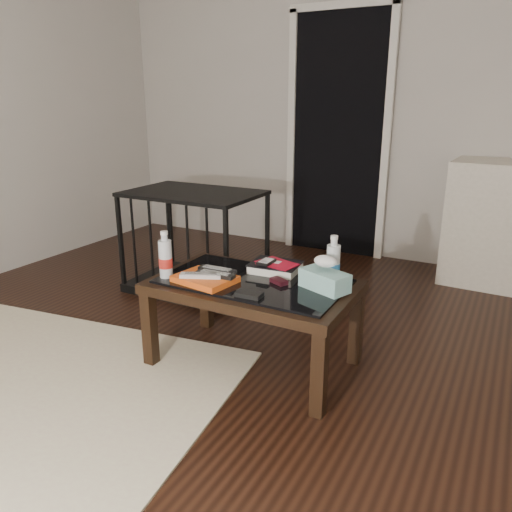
{
  "coord_description": "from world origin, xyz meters",
  "views": [
    {
      "loc": [
        1.03,
        -1.69,
        1.32
      ],
      "look_at": [
        -0.12,
        0.46,
        0.55
      ],
      "focal_mm": 35.0,
      "sensor_mm": 36.0,
      "label": 1
    }
  ],
  "objects": [
    {
      "name": "doorway",
      "position": [
        -0.4,
        2.47,
        1.02
      ],
      "size": [
        0.9,
        0.08,
        2.07
      ],
      "color": "black",
      "rests_on": "ground"
    },
    {
      "name": "remote_black_front",
      "position": [
        -0.22,
        0.24,
        0.5
      ],
      "size": [
        0.2,
        0.06,
        0.02
      ],
      "primitive_type": "cube",
      "rotation": [
        0.0,
        0.0,
        0.03
      ],
      "color": "black",
      "rests_on": "magazines"
    },
    {
      "name": "water_bottle_left",
      "position": [
        -0.48,
        0.19,
        0.58
      ],
      "size": [
        0.08,
        0.08,
        0.24
      ],
      "primitive_type": "cylinder",
      "rotation": [
        0.0,
        0.0,
        -0.16
      ],
      "color": "silver",
      "rests_on": "coffee_table"
    },
    {
      "name": "flip_phone",
      "position": [
        0.06,
        0.37,
        0.47
      ],
      "size": [
        0.1,
        0.08,
        0.02
      ],
      "primitive_type": "cube",
      "rotation": [
        0.0,
        0.0,
        -0.45
      ],
      "color": "black",
      "rests_on": "coffee_table"
    },
    {
      "name": "wallet",
      "position": [
        0.01,
        0.15,
        0.47
      ],
      "size": [
        0.12,
        0.08,
        0.02
      ],
      "primitive_type": "cube",
      "rotation": [
        0.0,
        0.0,
        0.05
      ],
      "color": "black",
      "rests_on": "coffee_table"
    },
    {
      "name": "remote_black_back",
      "position": [
        -0.25,
        0.3,
        0.5
      ],
      "size": [
        0.2,
        0.06,
        0.02
      ],
      "primitive_type": "cube",
      "rotation": [
        0.0,
        0.0,
        0.03
      ],
      "color": "black",
      "rests_on": "magazines"
    },
    {
      "name": "pet_crate",
      "position": [
        -0.94,
        1.09,
        0.23
      ],
      "size": [
        0.91,
        0.61,
        0.71
      ],
      "rotation": [
        0.0,
        0.0,
        0.01
      ],
      "color": "black",
      "rests_on": "ground"
    },
    {
      "name": "remote_silver",
      "position": [
        -0.28,
        0.19,
        0.5
      ],
      "size": [
        0.2,
        0.13,
        0.02
      ],
      "primitive_type": "cube",
      "rotation": [
        0.0,
        0.0,
        0.42
      ],
      "color": "silver",
      "rests_on": "magazines"
    },
    {
      "name": "textbook",
      "position": [
        -0.03,
        0.52,
        0.48
      ],
      "size": [
        0.27,
        0.22,
        0.05
      ],
      "primitive_type": "cube",
      "rotation": [
        0.0,
        0.0,
        0.08
      ],
      "color": "black",
      "rests_on": "coffee_table"
    },
    {
      "name": "magazines",
      "position": [
        -0.27,
        0.22,
        0.48
      ],
      "size": [
        0.31,
        0.25,
        0.03
      ],
      "primitive_type": "cube",
      "rotation": [
        0.0,
        0.0,
        -0.15
      ],
      "color": "#DC5214",
      "rests_on": "coffee_table"
    },
    {
      "name": "ipod",
      "position": [
        -0.07,
        0.48,
        0.52
      ],
      "size": [
        0.07,
        0.11,
        0.02
      ],
      "primitive_type": "cube",
      "rotation": [
        0.0,
        0.0,
        -0.02
      ],
      "color": "black",
      "rests_on": "dvd_mailers"
    },
    {
      "name": "room_shell",
      "position": [
        0.0,
        0.0,
        1.62
      ],
      "size": [
        5.0,
        5.0,
        5.0
      ],
      "color": "#B7B2A9",
      "rests_on": "ground"
    },
    {
      "name": "rug",
      "position": [
        -0.97,
        -0.42,
        0.01
      ],
      "size": [
        2.17,
        1.74,
        0.01
      ],
      "primitive_type": "cube",
      "rotation": [
        0.0,
        0.0,
        0.13
      ],
      "color": "beige",
      "rests_on": "ground"
    },
    {
      "name": "ground",
      "position": [
        0.0,
        0.0,
        0.0
      ],
      "size": [
        5.0,
        5.0,
        0.0
      ],
      "primitive_type": "plane",
      "color": "black",
      "rests_on": "ground"
    },
    {
      "name": "coffee_table",
      "position": [
        -0.07,
        0.35,
        0.4
      ],
      "size": [
        1.0,
        0.6,
        0.46
      ],
      "color": "black",
      "rests_on": "ground"
    },
    {
      "name": "dvd_mailers",
      "position": [
        -0.03,
        0.52,
        0.51
      ],
      "size": [
        0.22,
        0.19,
        0.01
      ],
      "primitive_type": "cube",
      "rotation": [
        0.0,
        0.0,
        -0.34
      ],
      "color": "#B10B23",
      "rests_on": "textbook"
    },
    {
      "name": "tissue_box",
      "position": [
        0.28,
        0.4,
        0.51
      ],
      "size": [
        0.26,
        0.2,
        0.09
      ],
      "primitive_type": "cube",
      "rotation": [
        0.0,
        0.0,
        -0.38
      ],
      "color": "teal",
      "rests_on": "coffee_table"
    },
    {
      "name": "water_bottle_right",
      "position": [
        0.28,
        0.5,
        0.58
      ],
      "size": [
        0.08,
        0.08,
        0.24
      ],
      "primitive_type": "cylinder",
      "rotation": [
        0.0,
        0.0,
        -0.35
      ],
      "color": "silver",
      "rests_on": "coffee_table"
    }
  ]
}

